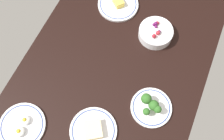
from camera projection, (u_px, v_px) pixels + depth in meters
dining_table at (112, 73)px, 129.06cm from camera, size 139.63×87.65×4.00cm
bowl_berries at (156, 33)px, 132.54cm from camera, size 17.51×17.51×7.09cm
plate_cheese at (118, 4)px, 141.78cm from camera, size 22.15×22.15×4.57cm
plate_sandwich at (93, 130)px, 114.84cm from camera, size 21.16×21.16×4.38cm
plate_broccoli at (151, 106)px, 117.95cm from camera, size 19.05×19.05×8.23cm
plate_eggs at (22, 126)px, 115.83cm from camera, size 21.01×21.01×4.63cm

